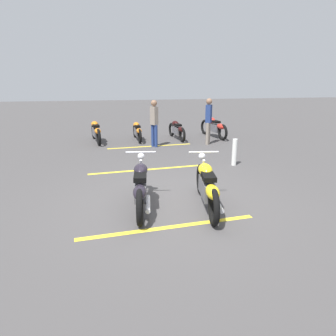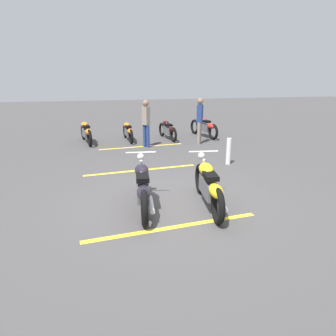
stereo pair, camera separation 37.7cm
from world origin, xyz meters
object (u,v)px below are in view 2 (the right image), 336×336
motorcycle_bright_foreground (209,186)px  motorcycle_row_far_left (204,127)px  bollard_post (229,151)px  motorcycle_dark_foreground (143,187)px  motorcycle_row_right (86,132)px  motorcycle_row_left (168,130)px  motorcycle_row_center (128,131)px  bystander_near_row (146,121)px  bystander_secondary (200,119)px

motorcycle_bright_foreground → motorcycle_row_far_left: (7.21, -2.61, -0.01)m
motorcycle_bright_foreground → bollard_post: 3.37m
motorcycle_dark_foreground → motorcycle_row_far_left: motorcycle_dark_foreground is taller
motorcycle_bright_foreground → motorcycle_row_right: 7.47m
motorcycle_bright_foreground → bollard_post: bearing=-23.2°
motorcycle_row_far_left → motorcycle_row_left: (-0.12, 1.66, -0.05)m
motorcycle_bright_foreground → bollard_post: size_ratio=2.82×
motorcycle_dark_foreground → motorcycle_row_left: bearing=-10.7°
motorcycle_row_far_left → motorcycle_row_right: bearing=80.6°
motorcycle_row_left → motorcycle_row_center: motorcycle_row_left is taller
motorcycle_dark_foreground → motorcycle_row_far_left: bearing=-21.8°
motorcycle_row_far_left → bollard_post: motorcycle_row_far_left is taller
motorcycle_bright_foreground → motorcycle_row_right: bearing=26.5°
motorcycle_row_left → bystander_near_row: size_ratio=1.14×
motorcycle_row_right → bystander_secondary: bystander_secondary is taller
motorcycle_row_left → bystander_secondary: 1.63m
motorcycle_row_right → bystander_secondary: 4.46m
motorcycle_row_far_left → bystander_secondary: bystander_secondary is taller
bystander_secondary → motorcycle_bright_foreground: bearing=-74.3°
motorcycle_row_right → motorcycle_row_center: bearing=-97.5°
motorcycle_row_far_left → bystander_near_row: size_ratio=1.27×
bystander_near_row → bollard_post: bystander_near_row is taller
motorcycle_bright_foreground → motorcycle_row_left: bearing=0.5°
motorcycle_row_center → bystander_near_row: bystander_near_row is taller
motorcycle_bright_foreground → motorcycle_row_center: bearing=13.8°
motorcycle_row_far_left → motorcycle_row_right: (-0.12, 4.96, -0.01)m
bystander_secondary → motorcycle_dark_foreground: bearing=-85.7°
motorcycle_bright_foreground → motorcycle_row_right: motorcycle_bright_foreground is taller
bystander_near_row → motorcycle_row_far_left: bearing=170.1°
motorcycle_row_right → motorcycle_row_left: bearing=-99.3°
bollard_post → motorcycle_dark_foreground: bearing=131.1°
bystander_secondary → motorcycle_row_far_left: bearing=95.6°
bystander_near_row → motorcycle_row_left: bearing=-168.4°
motorcycle_dark_foreground → motorcycle_row_left: size_ratio=1.13×
bystander_secondary → motorcycle_row_right: bearing=-161.9°
motorcycle_row_left → bollard_post: bearing=-175.9°
motorcycle_row_center → motorcycle_row_right: motorcycle_row_right is taller
motorcycle_row_left → bystander_secondary: bearing=-147.7°
motorcycle_row_right → bollard_post: 5.88m
motorcycle_dark_foreground → motorcycle_row_far_left: size_ratio=1.02×
motorcycle_row_center → motorcycle_row_far_left: bearing=-91.9°
motorcycle_row_right → motorcycle_dark_foreground: bearing=179.6°
motorcycle_bright_foreground → bollard_post: (2.88, -1.75, -0.07)m
motorcycle_row_far_left → bystander_secondary: size_ratio=1.25×
bystander_near_row → bollard_post: size_ratio=2.18×
bollard_post → bystander_near_row: bearing=33.2°
bystander_secondary → motorcycle_row_center: bearing=-171.6°
bystander_near_row → bystander_secondary: 2.10m
motorcycle_dark_foreground → motorcycle_row_center: 6.93m
motorcycle_dark_foreground → bystander_near_row: size_ratio=1.29×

